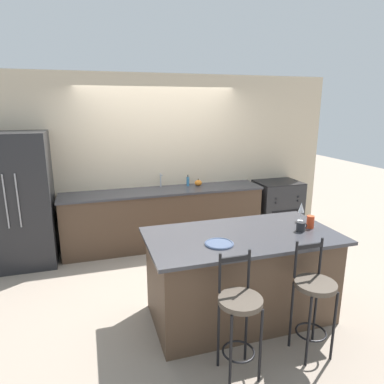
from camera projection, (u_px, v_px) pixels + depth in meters
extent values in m
plane|color=gray|center=(170.00, 253.00, 5.29)|extent=(18.00, 18.00, 0.00)
cube|color=beige|center=(159.00, 160.00, 5.58)|extent=(6.00, 0.07, 2.70)
cube|color=#4C3828|center=(164.00, 218.00, 5.52)|extent=(3.14, 0.62, 0.89)
cube|color=#38383D|center=(164.00, 191.00, 5.41)|extent=(3.18, 0.65, 0.03)
cube|color=black|center=(164.00, 190.00, 5.40)|extent=(0.56, 0.34, 0.01)
cylinder|color=#ADAFB5|center=(161.00, 180.00, 5.57)|extent=(0.02, 0.02, 0.22)
cylinder|color=#ADAFB5|center=(161.00, 175.00, 5.49)|extent=(0.02, 0.12, 0.02)
cube|color=#4C3828|center=(241.00, 277.00, 3.62)|extent=(1.85, 0.92, 0.90)
cube|color=#38383D|center=(242.00, 236.00, 3.51)|extent=(1.97, 1.04, 0.03)
cube|color=#232326|center=(18.00, 200.00, 4.73)|extent=(0.90, 0.74, 1.88)
cylinder|color=#939399|center=(6.00, 202.00, 4.33)|extent=(0.02, 0.02, 0.71)
cylinder|color=#939399|center=(18.00, 201.00, 4.37)|extent=(0.02, 0.02, 0.71)
cube|color=#28282B|center=(277.00, 207.00, 6.09)|extent=(0.76, 0.61, 0.91)
cube|color=black|center=(286.00, 218.00, 5.83)|extent=(0.55, 0.01, 0.29)
cube|color=black|center=(278.00, 182.00, 5.98)|extent=(0.76, 0.61, 0.02)
cylinder|color=black|center=(276.00, 199.00, 5.67)|extent=(0.03, 0.02, 0.03)
cylinder|color=black|center=(298.00, 197.00, 5.80)|extent=(0.03, 0.02, 0.03)
cylinder|color=black|center=(276.00, 203.00, 5.69)|extent=(0.03, 0.02, 0.03)
cylinder|color=black|center=(298.00, 201.00, 5.81)|extent=(0.03, 0.02, 0.03)
cylinder|color=black|center=(231.00, 353.00, 2.68)|extent=(0.02, 0.02, 0.67)
cylinder|color=black|center=(261.00, 346.00, 2.76)|extent=(0.02, 0.02, 0.67)
cylinder|color=black|center=(219.00, 332.00, 2.92)|extent=(0.02, 0.02, 0.67)
cylinder|color=black|center=(246.00, 327.00, 3.00)|extent=(0.02, 0.02, 0.67)
torus|color=black|center=(238.00, 351.00, 2.87)|extent=(0.28, 0.28, 0.02)
cylinder|color=#4C4238|center=(240.00, 301.00, 2.75)|extent=(0.36, 0.36, 0.04)
cylinder|color=black|center=(220.00, 273.00, 2.78)|extent=(0.02, 0.02, 0.35)
cylinder|color=black|center=(249.00, 269.00, 2.86)|extent=(0.02, 0.02, 0.35)
cube|color=black|center=(235.00, 259.00, 2.79)|extent=(0.26, 0.02, 0.04)
cylinder|color=black|center=(308.00, 332.00, 2.93)|extent=(0.02, 0.02, 0.67)
cylinder|color=black|center=(334.00, 326.00, 3.00)|extent=(0.02, 0.02, 0.67)
cylinder|color=black|center=(291.00, 315.00, 3.17)|extent=(0.02, 0.02, 0.67)
cylinder|color=black|center=(315.00, 310.00, 3.24)|extent=(0.02, 0.02, 0.67)
torus|color=black|center=(311.00, 332.00, 3.11)|extent=(0.28, 0.28, 0.02)
cylinder|color=#4C4238|center=(316.00, 285.00, 3.00)|extent=(0.36, 0.36, 0.04)
cylinder|color=black|center=(296.00, 260.00, 3.03)|extent=(0.02, 0.02, 0.35)
cylinder|color=black|center=(321.00, 256.00, 3.11)|extent=(0.02, 0.02, 0.35)
cube|color=black|center=(309.00, 246.00, 3.04)|extent=(0.26, 0.02, 0.04)
cylinder|color=#425170|center=(219.00, 244.00, 3.25)|extent=(0.28, 0.28, 0.01)
torus|color=#425170|center=(219.00, 243.00, 3.25)|extent=(0.27, 0.27, 0.01)
cylinder|color=white|center=(300.00, 221.00, 3.91)|extent=(0.07, 0.07, 0.00)
cylinder|color=white|center=(301.00, 216.00, 3.90)|extent=(0.01, 0.01, 0.10)
cone|color=white|center=(301.00, 207.00, 3.87)|extent=(0.07, 0.07, 0.12)
cylinder|color=#232326|center=(301.00, 227.00, 3.58)|extent=(0.09, 0.09, 0.10)
torus|color=#232326|center=(304.00, 226.00, 3.59)|extent=(0.07, 0.01, 0.07)
cylinder|color=red|center=(310.00, 222.00, 3.67)|extent=(0.08, 0.08, 0.13)
ellipsoid|color=orange|center=(198.00, 183.00, 5.66)|extent=(0.12, 0.12, 0.09)
cylinder|color=brown|center=(198.00, 179.00, 5.64)|extent=(0.02, 0.02, 0.02)
cylinder|color=teal|center=(188.00, 181.00, 5.63)|extent=(0.05, 0.05, 0.15)
cylinder|color=black|center=(188.00, 176.00, 5.61)|extent=(0.02, 0.02, 0.04)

